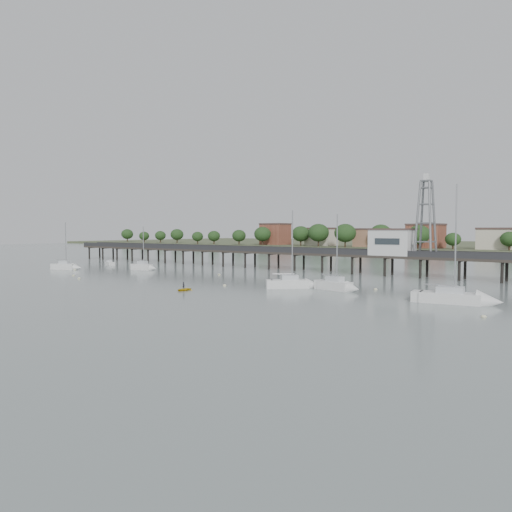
{
  "coord_description": "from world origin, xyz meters",
  "views": [
    {
      "loc": [
        63.21,
        -33.74,
        9.0
      ],
      "look_at": [
        5.15,
        42.0,
        4.0
      ],
      "focal_mm": 35.0,
      "sensor_mm": 36.0,
      "label": 1
    }
  ],
  "objects_px": {
    "sailboat_a": "(68,267)",
    "white_tender": "(110,263)",
    "sailboat_c": "(297,284)",
    "sailboat_d": "(465,299)",
    "pier": "(286,253)",
    "yellow_dinghy": "(184,291)",
    "sailboat_f": "(340,286)",
    "sailboat_b": "(145,267)",
    "lattice_tower": "(426,219)"
  },
  "relations": [
    {
      "from": "sailboat_d",
      "to": "yellow_dinghy",
      "type": "bearing_deg",
      "value": -172.41
    },
    {
      "from": "yellow_dinghy",
      "to": "sailboat_d",
      "type": "bearing_deg",
      "value": 13.37
    },
    {
      "from": "sailboat_b",
      "to": "sailboat_d",
      "type": "height_order",
      "value": "sailboat_d"
    },
    {
      "from": "sailboat_c",
      "to": "sailboat_d",
      "type": "bearing_deg",
      "value": -44.86
    },
    {
      "from": "sailboat_a",
      "to": "white_tender",
      "type": "bearing_deg",
      "value": 82.71
    },
    {
      "from": "sailboat_b",
      "to": "sailboat_f",
      "type": "height_order",
      "value": "sailboat_f"
    },
    {
      "from": "sailboat_f",
      "to": "yellow_dinghy",
      "type": "bearing_deg",
      "value": -131.41
    },
    {
      "from": "pier",
      "to": "sailboat_d",
      "type": "height_order",
      "value": "sailboat_d"
    },
    {
      "from": "sailboat_c",
      "to": "sailboat_f",
      "type": "bearing_deg",
      "value": -31.3
    },
    {
      "from": "pier",
      "to": "white_tender",
      "type": "xyz_separation_m",
      "value": [
        -43.76,
        -15.69,
        -3.37
      ]
    },
    {
      "from": "pier",
      "to": "sailboat_d",
      "type": "bearing_deg",
      "value": -33.19
    },
    {
      "from": "sailboat_d",
      "to": "pier",
      "type": "bearing_deg",
      "value": 137.4
    },
    {
      "from": "sailboat_f",
      "to": "yellow_dinghy",
      "type": "xyz_separation_m",
      "value": [
        -18.48,
        -14.17,
        -0.65
      ]
    },
    {
      "from": "sailboat_a",
      "to": "sailboat_c",
      "type": "relative_size",
      "value": 0.89
    },
    {
      "from": "sailboat_b",
      "to": "yellow_dinghy",
      "type": "relative_size",
      "value": 3.8
    },
    {
      "from": "sailboat_f",
      "to": "white_tender",
      "type": "height_order",
      "value": "sailboat_f"
    },
    {
      "from": "pier",
      "to": "yellow_dinghy",
      "type": "relative_size",
      "value": 56.14
    },
    {
      "from": "sailboat_a",
      "to": "sailboat_b",
      "type": "bearing_deg",
      "value": 9.17
    },
    {
      "from": "sailboat_d",
      "to": "yellow_dinghy",
      "type": "xyz_separation_m",
      "value": [
        -36.88,
        -11.27,
        -0.63
      ]
    },
    {
      "from": "sailboat_c",
      "to": "sailboat_d",
      "type": "xyz_separation_m",
      "value": [
        25.26,
        -1.73,
        -0.01
      ]
    },
    {
      "from": "sailboat_d",
      "to": "sailboat_b",
      "type": "bearing_deg",
      "value": 162.34
    },
    {
      "from": "sailboat_b",
      "to": "yellow_dinghy",
      "type": "xyz_separation_m",
      "value": [
        34.39,
        -21.61,
        -0.66
      ]
    },
    {
      "from": "sailboat_f",
      "to": "yellow_dinghy",
      "type": "relative_size",
      "value": 4.46
    },
    {
      "from": "pier",
      "to": "white_tender",
      "type": "bearing_deg",
      "value": -160.28
    },
    {
      "from": "pier",
      "to": "lattice_tower",
      "type": "bearing_deg",
      "value": 0.0
    },
    {
      "from": "sailboat_b",
      "to": "lattice_tower",
      "type": "bearing_deg",
      "value": 9.38
    },
    {
      "from": "sailboat_d",
      "to": "white_tender",
      "type": "relative_size",
      "value": 4.0
    },
    {
      "from": "sailboat_f",
      "to": "white_tender",
      "type": "bearing_deg",
      "value": -178.34
    },
    {
      "from": "sailboat_c",
      "to": "yellow_dinghy",
      "type": "bearing_deg",
      "value": -172.74
    },
    {
      "from": "sailboat_c",
      "to": "yellow_dinghy",
      "type": "height_order",
      "value": "sailboat_c"
    },
    {
      "from": "sailboat_c",
      "to": "yellow_dinghy",
      "type": "distance_m",
      "value": 17.45
    },
    {
      "from": "white_tender",
      "to": "sailboat_b",
      "type": "bearing_deg",
      "value": 7.35
    },
    {
      "from": "pier",
      "to": "sailboat_d",
      "type": "relative_size",
      "value": 9.68
    },
    {
      "from": "pier",
      "to": "sailboat_a",
      "type": "height_order",
      "value": "sailboat_a"
    },
    {
      "from": "sailboat_f",
      "to": "white_tender",
      "type": "xyz_separation_m",
      "value": [
        -72.1,
        12.0,
        -0.22
      ]
    },
    {
      "from": "pier",
      "to": "lattice_tower",
      "type": "relative_size",
      "value": 9.68
    },
    {
      "from": "sailboat_c",
      "to": "pier",
      "type": "bearing_deg",
      "value": 85.73
    },
    {
      "from": "sailboat_b",
      "to": "sailboat_d",
      "type": "xyz_separation_m",
      "value": [
        71.27,
        -10.34,
        -0.03
      ]
    },
    {
      "from": "sailboat_a",
      "to": "lattice_tower",
      "type": "bearing_deg",
      "value": -1.03
    },
    {
      "from": "sailboat_c",
      "to": "sailboat_d",
      "type": "height_order",
      "value": "sailboat_d"
    },
    {
      "from": "pier",
      "to": "sailboat_c",
      "type": "height_order",
      "value": "sailboat_c"
    },
    {
      "from": "yellow_dinghy",
      "to": "lattice_tower",
      "type": "bearing_deg",
      "value": 59.03
    },
    {
      "from": "pier",
      "to": "yellow_dinghy",
      "type": "bearing_deg",
      "value": -76.74
    },
    {
      "from": "sailboat_d",
      "to": "lattice_tower",
      "type": "bearing_deg",
      "value": 107.09
    },
    {
      "from": "sailboat_d",
      "to": "yellow_dinghy",
      "type": "height_order",
      "value": "sailboat_d"
    },
    {
      "from": "sailboat_d",
      "to": "yellow_dinghy",
      "type": "distance_m",
      "value": 38.57
    },
    {
      "from": "pier",
      "to": "sailboat_c",
      "type": "distance_m",
      "value": 36.11
    },
    {
      "from": "pier",
      "to": "yellow_dinghy",
      "type": "height_order",
      "value": "pier"
    },
    {
      "from": "white_tender",
      "to": "sailboat_f",
      "type": "bearing_deg",
      "value": 11.22
    },
    {
      "from": "white_tender",
      "to": "yellow_dinghy",
      "type": "height_order",
      "value": "yellow_dinghy"
    }
  ]
}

